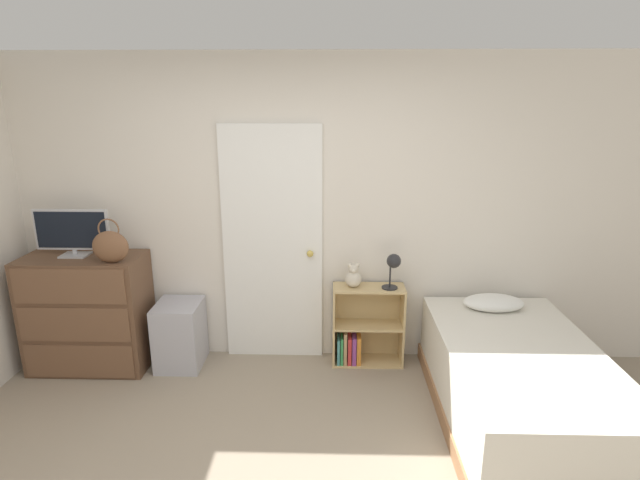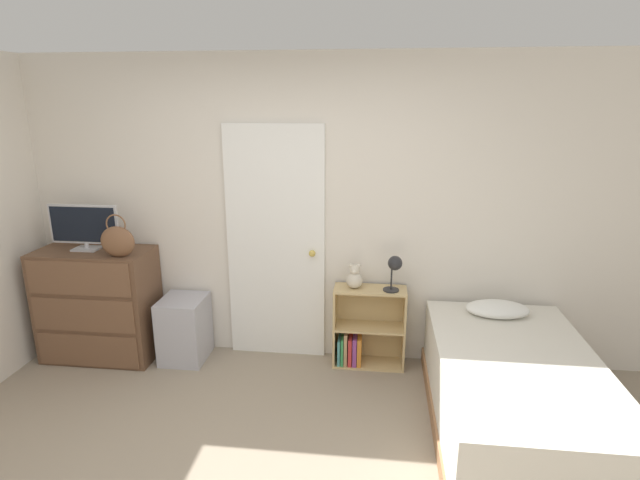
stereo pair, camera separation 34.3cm
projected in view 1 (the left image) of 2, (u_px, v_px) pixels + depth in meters
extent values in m
cube|color=silver|center=(288.00, 213.00, 4.15)|extent=(10.00, 0.06, 2.55)
cube|color=white|center=(273.00, 246.00, 4.17)|extent=(0.83, 0.04, 2.00)
sphere|color=gold|center=(310.00, 254.00, 4.14)|extent=(0.06, 0.06, 0.06)
cube|color=brown|center=(89.00, 312.00, 4.13)|extent=(0.95, 0.47, 0.97)
cube|color=brown|center=(79.00, 361.00, 3.99)|extent=(0.88, 0.01, 0.28)
cube|color=brown|center=(74.00, 325.00, 3.90)|extent=(0.88, 0.01, 0.28)
cube|color=brown|center=(68.00, 287.00, 3.81)|extent=(0.88, 0.01, 0.28)
cube|color=#B7B7BC|center=(75.00, 255.00, 4.02)|extent=(0.21, 0.16, 0.01)
cylinder|color=#B7B7BC|center=(75.00, 252.00, 4.01)|extent=(0.04, 0.04, 0.04)
cube|color=#B7B7BC|center=(72.00, 229.00, 3.96)|extent=(0.60, 0.02, 0.33)
cube|color=black|center=(71.00, 230.00, 3.95)|extent=(0.56, 0.01, 0.29)
ellipsoid|color=brown|center=(111.00, 247.00, 3.82)|extent=(0.28, 0.12, 0.25)
torus|color=brown|center=(108.00, 229.00, 3.78)|extent=(0.17, 0.01, 0.17)
cube|color=#ADADB7|center=(180.00, 334.00, 4.20)|extent=(0.37, 0.41, 0.56)
cube|color=tan|center=(334.00, 325.00, 4.22)|extent=(0.02, 0.24, 0.69)
cube|color=tan|center=(402.00, 325.00, 4.21)|extent=(0.02, 0.24, 0.69)
cube|color=tan|center=(367.00, 361.00, 4.31)|extent=(0.56, 0.24, 0.02)
cube|color=tan|center=(368.00, 325.00, 4.22)|extent=(0.56, 0.24, 0.02)
cube|color=tan|center=(369.00, 288.00, 4.13)|extent=(0.56, 0.24, 0.02)
cube|color=tan|center=(367.00, 319.00, 4.33)|extent=(0.60, 0.01, 0.69)
cube|color=teal|center=(338.00, 349.00, 4.26)|extent=(0.02, 0.17, 0.22)
cube|color=#338C4C|center=(342.00, 349.00, 4.24)|extent=(0.02, 0.14, 0.24)
cube|color=tan|center=(345.00, 346.00, 4.23)|extent=(0.03, 0.15, 0.29)
cube|color=red|center=(349.00, 349.00, 4.24)|extent=(0.03, 0.15, 0.24)
cube|color=#8C3F8C|center=(354.00, 348.00, 4.26)|extent=(0.03, 0.20, 0.24)
cube|color=orange|center=(358.00, 348.00, 4.25)|extent=(0.03, 0.18, 0.24)
sphere|color=beige|center=(353.00, 279.00, 4.11)|extent=(0.14, 0.14, 0.14)
sphere|color=beige|center=(354.00, 269.00, 4.08)|extent=(0.08, 0.08, 0.08)
sphere|color=silver|center=(354.00, 271.00, 4.05)|extent=(0.03, 0.03, 0.03)
sphere|color=beige|center=(350.00, 265.00, 4.08)|extent=(0.04, 0.04, 0.04)
sphere|color=beige|center=(357.00, 265.00, 4.07)|extent=(0.04, 0.04, 0.04)
cylinder|color=#262628|center=(390.00, 287.00, 4.09)|extent=(0.13, 0.13, 0.01)
cylinder|color=#262628|center=(390.00, 276.00, 4.07)|extent=(0.01, 0.01, 0.19)
sphere|color=#262628|center=(394.00, 261.00, 4.01)|extent=(0.12, 0.12, 0.12)
cube|color=#996B47|center=(515.00, 414.00, 3.49)|extent=(1.06, 1.86, 0.12)
cube|color=silver|center=(520.00, 378.00, 3.41)|extent=(1.03, 1.80, 0.45)
ellipsoid|color=white|center=(494.00, 303.00, 3.98)|extent=(0.48, 0.28, 0.12)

